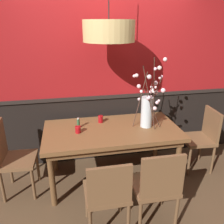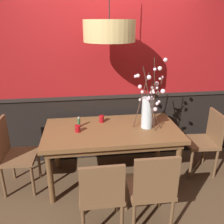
% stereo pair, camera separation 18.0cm
% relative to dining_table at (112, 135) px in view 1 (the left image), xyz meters
% --- Properties ---
extents(ground_plane, '(24.00, 24.00, 0.00)m').
position_rel_dining_table_xyz_m(ground_plane, '(0.00, 0.00, -0.67)').
color(ground_plane, brown).
extents(back_wall, '(5.38, 0.14, 2.73)m').
position_rel_dining_table_xyz_m(back_wall, '(0.00, 0.63, 0.69)').
color(back_wall, black).
rests_on(back_wall, ground).
extents(dining_table, '(1.73, 0.90, 0.76)m').
position_rel_dining_table_xyz_m(dining_table, '(0.00, 0.00, 0.00)').
color(dining_table, brown).
rests_on(dining_table, ground).
extents(chair_head_east_end, '(0.44, 0.46, 0.91)m').
position_rel_dining_table_xyz_m(chair_head_east_end, '(1.33, 0.01, -0.15)').
color(chair_head_east_end, brown).
rests_on(chair_head_east_end, ground).
extents(chair_near_side_left, '(0.43, 0.42, 0.88)m').
position_rel_dining_table_xyz_m(chair_near_side_left, '(-0.22, -0.87, -0.17)').
color(chair_near_side_left, brown).
rests_on(chair_near_side_left, ground).
extents(chair_head_west_end, '(0.43, 0.46, 0.96)m').
position_rel_dining_table_xyz_m(chair_head_west_end, '(-1.26, -0.02, -0.14)').
color(chair_head_west_end, brown).
rests_on(chair_head_west_end, ground).
extents(chair_near_side_right, '(0.45, 0.44, 0.92)m').
position_rel_dining_table_xyz_m(chair_near_side_right, '(0.28, -0.88, -0.15)').
color(chair_near_side_right, brown).
rests_on(chair_near_side_right, ground).
extents(chair_far_side_left, '(0.42, 0.44, 0.97)m').
position_rel_dining_table_xyz_m(chair_far_side_left, '(-0.28, 0.88, -0.14)').
color(chair_far_side_left, brown).
rests_on(chair_far_side_left, ground).
extents(chair_far_side_right, '(0.43, 0.39, 0.90)m').
position_rel_dining_table_xyz_m(chair_far_side_right, '(0.26, 0.88, -0.16)').
color(chair_far_side_right, brown).
rests_on(chair_far_side_right, ground).
extents(vase_with_blossoms, '(0.35, 0.46, 0.91)m').
position_rel_dining_table_xyz_m(vase_with_blossoms, '(0.46, -0.02, 0.33)').
color(vase_with_blossoms, silver).
rests_on(vase_with_blossoms, dining_table).
extents(candle_holder_nearer_center, '(0.07, 0.07, 0.09)m').
position_rel_dining_table_xyz_m(candle_holder_nearer_center, '(-0.43, -0.03, 0.13)').
color(candle_holder_nearer_center, '#9E0F14').
rests_on(candle_holder_nearer_center, dining_table).
extents(candle_holder_nearer_edge, '(0.07, 0.07, 0.10)m').
position_rel_dining_table_xyz_m(candle_holder_nearer_edge, '(-0.11, 0.23, 0.14)').
color(candle_holder_nearer_edge, '#9E0F14').
rests_on(candle_holder_nearer_edge, dining_table).
extents(condiment_bottle, '(0.04, 0.04, 0.14)m').
position_rel_dining_table_xyz_m(condiment_bottle, '(-0.42, 0.12, 0.15)').
color(condiment_bottle, '#2D5633').
rests_on(condiment_bottle, dining_table).
extents(pendant_lamp, '(0.60, 0.60, 0.90)m').
position_rel_dining_table_xyz_m(pendant_lamp, '(-0.02, 0.09, 1.28)').
color(pendant_lamp, tan).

